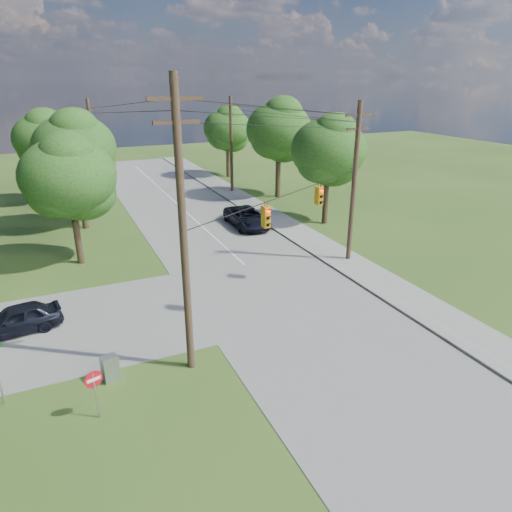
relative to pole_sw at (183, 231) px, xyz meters
name	(u,v)px	position (x,y,z in m)	size (l,w,h in m)	color
ground	(288,347)	(4.60, -0.40, -6.23)	(140.00, 140.00, 0.00)	#2F4E1A
main_road	(278,295)	(6.60, 4.60, -6.21)	(10.00, 100.00, 0.03)	gray
sidewalk_east	(373,276)	(13.30, 4.60, -6.17)	(2.60, 100.00, 0.12)	#99978F
pole_sw	(183,231)	(0.00, 0.00, 0.00)	(2.00, 0.32, 12.00)	#4D3927
pole_ne	(354,182)	(13.50, 7.60, -0.76)	(2.00, 0.32, 10.50)	#4D3927
pole_north_e	(231,144)	(13.50, 29.60, -1.10)	(2.00, 0.32, 10.00)	#4D3927
pole_north_w	(94,153)	(-0.40, 29.60, -1.10)	(2.00, 0.32, 10.00)	#4D3927
power_lines	(227,123)	(6.10, 11.14, 2.93)	(13.93, 29.62, 4.93)	black
traffic_signals	(295,205)	(7.15, 4.03, -0.73)	(4.91, 3.27, 1.05)	orange
tree_w_near	(68,176)	(-3.40, 14.60, -0.30)	(6.00, 6.00, 8.40)	#473123
tree_w_mid	(75,148)	(-2.40, 22.60, 0.35)	(6.40, 6.40, 9.22)	#473123
tree_w_far	(46,139)	(-4.40, 32.60, 0.02)	(6.00, 6.00, 8.73)	#473123
tree_e_near	(328,150)	(16.60, 15.60, 0.02)	(6.20, 6.20, 8.81)	#473123
tree_e_mid	(279,129)	(17.10, 25.60, 0.68)	(6.60, 6.60, 9.64)	#473123
tree_e_far	(227,128)	(16.10, 37.60, -0.31)	(5.80, 5.80, 8.32)	#473123
car_cross_dark	(16,319)	(-6.99, 6.21, -5.48)	(1.69, 4.19, 1.43)	black
car_main_north	(247,217)	(10.10, 17.42, -5.41)	(2.61, 5.67, 1.57)	black
control_cabinet	(110,368)	(-3.32, 0.41, -5.64)	(0.65, 0.47, 1.17)	gray
do_not_enter_sign	(94,384)	(-4.06, -1.72, -4.72)	(0.66, 0.23, 2.04)	gray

